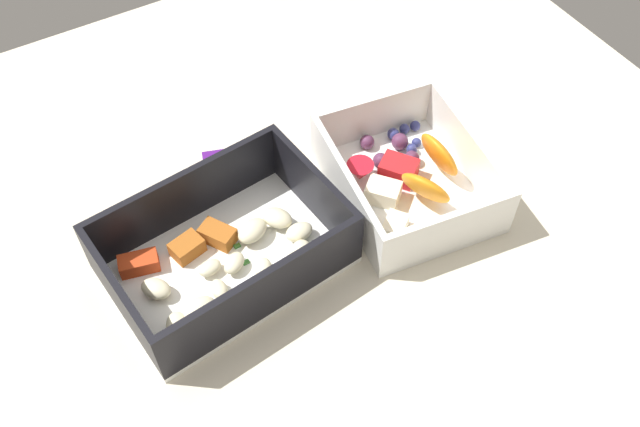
% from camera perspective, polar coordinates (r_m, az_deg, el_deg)
% --- Properties ---
extents(table_surface, '(0.80, 0.80, 0.02)m').
position_cam_1_polar(table_surface, '(0.66, 1.43, -1.32)').
color(table_surface, beige).
rests_on(table_surface, ground).
extents(pasta_container, '(0.21, 0.15, 0.06)m').
position_cam_1_polar(pasta_container, '(0.62, -7.63, -3.14)').
color(pasta_container, white).
rests_on(pasta_container, table_surface).
extents(fruit_bowl, '(0.15, 0.18, 0.06)m').
position_cam_1_polar(fruit_bowl, '(0.67, 7.05, 2.95)').
color(fruit_bowl, white).
rests_on(fruit_bowl, table_surface).
extents(candy_bar, '(0.07, 0.05, 0.01)m').
position_cam_1_polar(candy_bar, '(0.70, -6.47, 4.30)').
color(candy_bar, '#51197A').
rests_on(candy_bar, table_surface).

